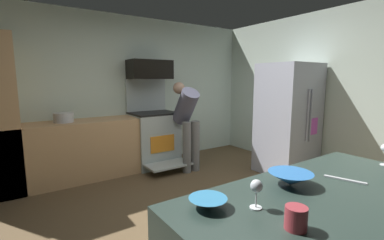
{
  "coord_description": "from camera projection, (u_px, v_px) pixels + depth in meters",
  "views": [
    {
      "loc": [
        -1.68,
        -2.25,
        1.52
      ],
      "look_at": [
        0.06,
        0.3,
        1.05
      ],
      "focal_mm": 24.97,
      "sensor_mm": 36.0,
      "label": 1
    }
  ],
  "objects": [
    {
      "name": "mug_tea",
      "position": [
        296.0,
        218.0,
        1.11
      ],
      "size": [
        0.09,
        0.09,
        0.1
      ],
      "primitive_type": "cylinder",
      "color": "#9E323A",
      "rests_on": "counter_island"
    },
    {
      "name": "knife_chef",
      "position": [
        345.0,
        180.0,
        1.66
      ],
      "size": [
        0.1,
        0.23,
        0.01
      ],
      "primitive_type": "cube",
      "rotation": [
        0.0,
        0.0,
        5.03
      ],
      "color": "#B7BABF",
      "rests_on": "counter_island"
    },
    {
      "name": "mixing_bowl_large",
      "position": [
        290.0,
        179.0,
        1.58
      ],
      "size": [
        0.26,
        0.26,
        0.08
      ],
      "primitive_type": "cone",
      "rotation": [
        3.14,
        0.0,
        0.0
      ],
      "color": "#2B68AF",
      "rests_on": "counter_island"
    },
    {
      "name": "wall_back",
      "position": [
        125.0,
        92.0,
        4.72
      ],
      "size": [
        5.2,
        0.12,
        2.6
      ],
      "primitive_type": "cube",
      "color": "silver",
      "rests_on": "ground"
    },
    {
      "name": "lower_cabinet_run",
      "position": [
        78.0,
        151.0,
        4.05
      ],
      "size": [
        2.4,
        0.6,
        0.9
      ],
      "primitive_type": "cube",
      "color": "tan",
      "rests_on": "ground"
    },
    {
      "name": "refrigerator",
      "position": [
        288.0,
        119.0,
        4.35
      ],
      "size": [
        0.85,
        0.76,
        1.77
      ],
      "color": "#ADB1C3",
      "rests_on": "ground"
    },
    {
      "name": "wall_right",
      "position": [
        332.0,
        93.0,
        4.22
      ],
      "size": [
        0.12,
        4.8,
        2.6
      ],
      "primitive_type": "cube",
      "color": "silver",
      "rests_on": "ground"
    },
    {
      "name": "oven_range",
      "position": [
        154.0,
        137.0,
        4.74
      ],
      "size": [
        0.76,
        1.04,
        1.53
      ],
      "color": "#B1BDBA",
      "rests_on": "ground"
    },
    {
      "name": "wine_glass_near",
      "position": [
        256.0,
        188.0,
        1.29
      ],
      "size": [
        0.06,
        0.06,
        0.15
      ],
      "color": "silver",
      "rests_on": "counter_island"
    },
    {
      "name": "ground_plane",
      "position": [
        203.0,
        217.0,
        3.01
      ],
      "size": [
        5.2,
        4.8,
        0.02
      ],
      "primitive_type": "cube",
      "color": "brown"
    },
    {
      "name": "microwave",
      "position": [
        150.0,
        70.0,
        4.64
      ],
      "size": [
        0.74,
        0.38,
        0.33
      ],
      "primitive_type": "cube",
      "color": "black",
      "rests_on": "oven_range"
    },
    {
      "name": "person_cook",
      "position": [
        187.0,
        119.0,
        4.44
      ],
      "size": [
        0.31,
        0.6,
        1.47
      ],
      "color": "slate",
      "rests_on": "ground"
    },
    {
      "name": "mixing_bowl_small",
      "position": [
        208.0,
        203.0,
        1.31
      ],
      "size": [
        0.19,
        0.19,
        0.05
      ],
      "primitive_type": "cone",
      "rotation": [
        3.14,
        0.0,
        0.0
      ],
      "color": "teal",
      "rests_on": "counter_island"
    },
    {
      "name": "stock_pot",
      "position": [
        64.0,
        117.0,
        3.88
      ],
      "size": [
        0.28,
        0.28,
        0.14
      ],
      "primitive_type": "cylinder",
      "color": "silver",
      "rests_on": "lower_cabinet_run"
    }
  ]
}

